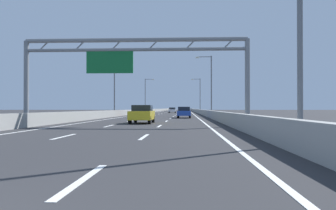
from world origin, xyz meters
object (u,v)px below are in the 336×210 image
sign_gantry (132,59)px  white_car (172,110)px  yellow_car (142,114)px  red_car (140,111)px  blue_car (184,112)px  streetlamp_right_mid (210,82)px  streetlamp_left_mid (116,82)px  streetlamp_right_far (199,93)px  streetlamp_left_far (146,93)px

sign_gantry → white_car: size_ratio=3.85×
yellow_car → red_car: 24.58m
sign_gantry → yellow_car: size_ratio=3.93×
red_car → blue_car: size_ratio=1.00×
sign_gantry → streetlamp_right_mid: size_ratio=1.73×
streetlamp_right_mid → white_car: streetlamp_right_mid is taller
yellow_car → blue_car: size_ratio=0.97×
streetlamp_left_mid → streetlamp_right_far: size_ratio=1.00×
streetlamp_left_far → yellow_car: bearing=-83.7°
streetlamp_right_far → blue_car: 52.05m
white_car → yellow_car: bearing=-90.1°
sign_gantry → streetlamp_right_mid: (7.71, 29.56, 0.55)m
streetlamp_right_far → white_car: (-7.34, -4.65, -4.66)m
yellow_car → blue_car: (3.44, 15.51, -0.04)m
streetlamp_left_far → red_car: streetlamp_left_far is taller
streetlamp_right_far → blue_car: size_ratio=2.21×
red_car → white_car: 38.35m
streetlamp_left_far → red_car: 43.28m
streetlamp_right_mid → red_car: (-10.83, -1.15, -4.65)m
streetlamp_right_far → streetlamp_left_far: bearing=180.0°
streetlamp_left_far → blue_car: 53.02m
streetlamp_left_mid → streetlamp_right_far: (14.93, 41.69, 0.00)m
sign_gantry → red_car: bearing=96.3°
streetlamp_right_far → red_car: streetlamp_right_far is taller
streetlamp_right_far → red_car: 44.43m
sign_gantry → streetlamp_right_far: (7.71, 71.25, 0.55)m
red_car → blue_car: red_car is taller
streetlamp_left_mid → streetlamp_left_far: (0.00, 41.69, 0.00)m
streetlamp_left_mid → red_car: size_ratio=2.21×
streetlamp_right_mid → blue_car: size_ratio=2.21×
streetlamp_left_mid → streetlamp_right_far: same height
yellow_car → sign_gantry: bearing=-93.4°
streetlamp_right_mid → blue_car: (-4.03, -10.00, -4.66)m
streetlamp_right_far → blue_car: bearing=-94.5°
white_car → streetlamp_right_far: bearing=32.4°
streetlamp_left_far → white_car: size_ratio=2.23×
blue_car → white_car: bearing=94.0°
blue_car → streetlamp_right_mid: bearing=68.1°
streetlamp_left_far → yellow_car: streetlamp_left_far is taller
red_car → white_car: red_car is taller
sign_gantry → streetlamp_right_mid: bearing=75.4°
streetlamp_right_far → red_car: (-10.83, -42.84, -4.65)m
streetlamp_right_far → white_car: streetlamp_right_far is taller
white_car → blue_car: size_ratio=0.99×
streetlamp_left_mid → red_car: bearing=-15.7°
red_car → sign_gantry: bearing=-83.7°
red_car → white_car: (3.49, 38.19, -0.02)m
sign_gantry → streetlamp_right_mid: 30.55m
streetlamp_right_mid → streetlamp_right_far: (0.00, 41.69, 0.00)m
streetlamp_left_far → streetlamp_right_far: same height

